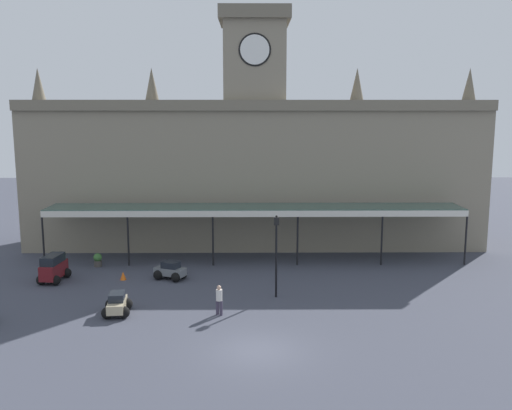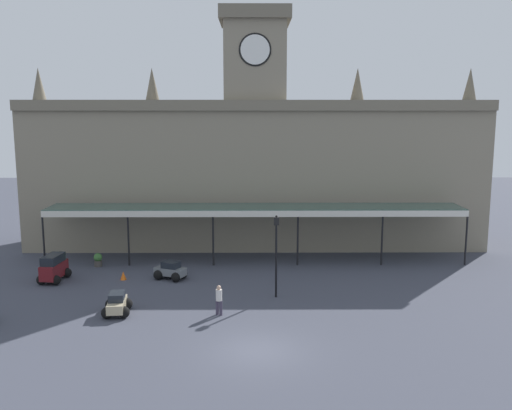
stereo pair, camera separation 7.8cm
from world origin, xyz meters
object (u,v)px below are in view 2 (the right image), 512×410
at_px(car_maroon_van, 54,269).
at_px(victorian_lamppost, 276,247).
at_px(traffic_cone, 123,276).
at_px(planter_near_kerb, 98,260).
at_px(car_grey_sedan, 171,272).
at_px(pedestrian_crossing_forecourt, 219,299).
at_px(car_beige_sedan, 117,305).

distance_m(car_maroon_van, victorian_lamppost, 14.93).
bearing_deg(traffic_cone, car_maroon_van, -176.58).
bearing_deg(traffic_cone, planter_near_kerb, 127.91).
relative_size(car_grey_sedan, victorian_lamppost, 0.45).
bearing_deg(pedestrian_crossing_forecourt, car_beige_sedan, 177.73).
bearing_deg(car_grey_sedan, pedestrian_crossing_forecourt, -61.80).
xyz_separation_m(car_maroon_van, victorian_lamppost, (14.37, -3.32, 2.28)).
height_order(car_grey_sedan, planter_near_kerb, car_grey_sedan).
xyz_separation_m(victorian_lamppost, planter_near_kerb, (-12.47, 6.85, -2.59)).
bearing_deg(victorian_lamppost, planter_near_kerb, 151.21).
height_order(pedestrian_crossing_forecourt, planter_near_kerb, pedestrian_crossing_forecourt).
bearing_deg(pedestrian_crossing_forecourt, car_maroon_van, 150.49).
height_order(car_beige_sedan, victorian_lamppost, victorian_lamppost).
relative_size(car_grey_sedan, planter_near_kerb, 2.32).
height_order(car_beige_sedan, planter_near_kerb, car_beige_sedan).
xyz_separation_m(car_maroon_van, planter_near_kerb, (1.90, 3.53, -0.32)).
distance_m(pedestrian_crossing_forecourt, planter_near_kerb, 13.51).
bearing_deg(car_maroon_van, car_grey_sedan, 3.04).
relative_size(car_maroon_van, planter_near_kerb, 2.58).
distance_m(car_grey_sedan, pedestrian_crossing_forecourt, 7.63).
bearing_deg(victorian_lamppost, car_grey_sedan, 151.38).
bearing_deg(car_maroon_van, pedestrian_crossing_forecourt, -29.51).
relative_size(car_grey_sedan, traffic_cone, 4.04).
height_order(car_beige_sedan, car_grey_sedan, same).
bearing_deg(traffic_cone, car_grey_sedan, 2.50).
bearing_deg(car_beige_sedan, car_grey_sedan, 72.95).
relative_size(traffic_cone, planter_near_kerb, 0.58).
bearing_deg(pedestrian_crossing_forecourt, planter_near_kerb, 133.22).
height_order(car_grey_sedan, pedestrian_crossing_forecourt, pedestrian_crossing_forecourt).
distance_m(victorian_lamppost, traffic_cone, 10.92).
xyz_separation_m(victorian_lamppost, traffic_cone, (-9.93, 3.59, -2.81)).
height_order(pedestrian_crossing_forecourt, victorian_lamppost, victorian_lamppost).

